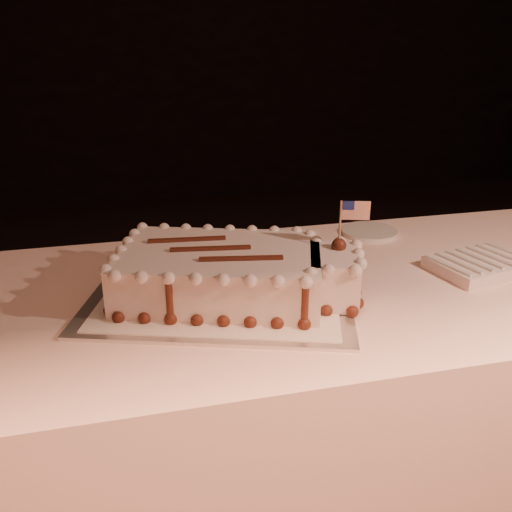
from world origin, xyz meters
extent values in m
cube|color=black|center=(0.00, 4.03, 1.40)|extent=(6.00, 0.05, 2.80)
cube|color=#FFD4C5|center=(0.00, 0.60, 0.38)|extent=(2.40, 0.80, 0.75)
cube|color=beige|center=(-0.31, 0.58, 0.75)|extent=(0.68, 0.59, 0.01)
cube|color=white|center=(-0.31, 0.58, 0.76)|extent=(0.61, 0.53, 0.00)
cube|color=silver|center=(-0.31, 0.58, 0.81)|extent=(0.50, 0.41, 0.10)
cube|color=silver|center=(-0.07, 0.50, 0.81)|extent=(0.15, 0.19, 0.10)
sphere|color=#562315|center=(-0.53, 0.50, 0.77)|extent=(0.03, 0.03, 0.03)
sphere|color=#562315|center=(-0.48, 0.49, 0.77)|extent=(0.03, 0.03, 0.03)
sphere|color=#562315|center=(-0.43, 0.47, 0.77)|extent=(0.03, 0.03, 0.03)
sphere|color=#562315|center=(-0.38, 0.45, 0.77)|extent=(0.03, 0.03, 0.03)
sphere|color=#562315|center=(-0.33, 0.44, 0.77)|extent=(0.03, 0.03, 0.03)
sphere|color=#562315|center=(-0.28, 0.42, 0.77)|extent=(0.03, 0.03, 0.03)
sphere|color=#562315|center=(-0.23, 0.40, 0.77)|extent=(0.03, 0.03, 0.03)
sphere|color=#562315|center=(-0.18, 0.39, 0.77)|extent=(0.03, 0.03, 0.03)
sphere|color=#562315|center=(-0.15, 0.43, 0.77)|extent=(0.03, 0.03, 0.03)
sphere|color=#562315|center=(-0.11, 0.43, 0.77)|extent=(0.03, 0.03, 0.03)
sphere|color=#562315|center=(-0.06, 0.41, 0.77)|extent=(0.03, 0.03, 0.03)
sphere|color=#562315|center=(-0.04, 0.45, 0.77)|extent=(0.03, 0.03, 0.03)
sphere|color=#562315|center=(-0.02, 0.50, 0.77)|extent=(0.03, 0.03, 0.03)
sphere|color=#562315|center=(0.00, 0.55, 0.77)|extent=(0.03, 0.03, 0.03)
sphere|color=#562315|center=(-0.03, 0.58, 0.77)|extent=(0.03, 0.03, 0.03)
sphere|color=#562315|center=(-0.08, 0.59, 0.77)|extent=(0.03, 0.03, 0.03)
sphere|color=#562315|center=(-0.08, 0.63, 0.77)|extent=(0.03, 0.03, 0.03)
sphere|color=#562315|center=(-0.10, 0.67, 0.77)|extent=(0.03, 0.03, 0.03)
sphere|color=#562315|center=(-0.16, 0.68, 0.77)|extent=(0.03, 0.03, 0.03)
sphere|color=#562315|center=(-0.21, 0.70, 0.77)|extent=(0.03, 0.03, 0.03)
sphere|color=#562315|center=(-0.26, 0.72, 0.77)|extent=(0.03, 0.03, 0.03)
sphere|color=#562315|center=(-0.31, 0.73, 0.77)|extent=(0.03, 0.03, 0.03)
sphere|color=#562315|center=(-0.36, 0.75, 0.77)|extent=(0.03, 0.03, 0.03)
sphere|color=#562315|center=(-0.41, 0.77, 0.77)|extent=(0.03, 0.03, 0.03)
sphere|color=#562315|center=(-0.46, 0.78, 0.77)|extent=(0.03, 0.03, 0.03)
sphere|color=#562315|center=(-0.48, 0.74, 0.77)|extent=(0.03, 0.03, 0.03)
sphere|color=#562315|center=(-0.50, 0.69, 0.77)|extent=(0.03, 0.03, 0.03)
sphere|color=#562315|center=(-0.51, 0.64, 0.77)|extent=(0.03, 0.03, 0.03)
sphere|color=#562315|center=(-0.53, 0.59, 0.77)|extent=(0.03, 0.03, 0.03)
sphere|color=#562315|center=(-0.55, 0.54, 0.77)|extent=(0.03, 0.03, 0.03)
sphere|color=silver|center=(-0.53, 0.50, 0.86)|extent=(0.03, 0.03, 0.03)
sphere|color=silver|center=(-0.48, 0.49, 0.86)|extent=(0.03, 0.03, 0.03)
sphere|color=silver|center=(-0.43, 0.47, 0.86)|extent=(0.03, 0.03, 0.03)
sphere|color=silver|center=(-0.38, 0.45, 0.86)|extent=(0.03, 0.03, 0.03)
sphere|color=silver|center=(-0.33, 0.44, 0.86)|extent=(0.03, 0.03, 0.03)
sphere|color=silver|center=(-0.28, 0.42, 0.86)|extent=(0.03, 0.03, 0.03)
sphere|color=silver|center=(-0.23, 0.40, 0.86)|extent=(0.03, 0.03, 0.03)
sphere|color=silver|center=(-0.18, 0.39, 0.86)|extent=(0.03, 0.03, 0.03)
sphere|color=silver|center=(-0.15, 0.43, 0.86)|extent=(0.03, 0.03, 0.03)
sphere|color=silver|center=(-0.11, 0.43, 0.86)|extent=(0.03, 0.03, 0.03)
sphere|color=silver|center=(-0.06, 0.41, 0.86)|extent=(0.03, 0.03, 0.03)
sphere|color=silver|center=(-0.04, 0.45, 0.86)|extent=(0.03, 0.03, 0.03)
sphere|color=silver|center=(-0.02, 0.50, 0.86)|extent=(0.03, 0.03, 0.03)
sphere|color=silver|center=(0.00, 0.55, 0.86)|extent=(0.03, 0.03, 0.03)
sphere|color=silver|center=(-0.03, 0.58, 0.86)|extent=(0.03, 0.03, 0.03)
sphere|color=silver|center=(-0.08, 0.59, 0.86)|extent=(0.03, 0.03, 0.03)
sphere|color=silver|center=(-0.08, 0.63, 0.86)|extent=(0.03, 0.03, 0.03)
sphere|color=silver|center=(-0.10, 0.67, 0.86)|extent=(0.03, 0.03, 0.03)
sphere|color=silver|center=(-0.16, 0.68, 0.86)|extent=(0.03, 0.03, 0.03)
sphere|color=silver|center=(-0.21, 0.70, 0.86)|extent=(0.03, 0.03, 0.03)
sphere|color=silver|center=(-0.26, 0.72, 0.86)|extent=(0.03, 0.03, 0.03)
sphere|color=silver|center=(-0.31, 0.73, 0.86)|extent=(0.03, 0.03, 0.03)
sphere|color=silver|center=(-0.36, 0.75, 0.86)|extent=(0.03, 0.03, 0.03)
sphere|color=silver|center=(-0.41, 0.77, 0.86)|extent=(0.03, 0.03, 0.03)
sphere|color=silver|center=(-0.46, 0.78, 0.86)|extent=(0.03, 0.03, 0.03)
sphere|color=silver|center=(-0.48, 0.74, 0.86)|extent=(0.03, 0.03, 0.03)
sphere|color=silver|center=(-0.50, 0.69, 0.86)|extent=(0.03, 0.03, 0.03)
sphere|color=silver|center=(-0.51, 0.64, 0.86)|extent=(0.03, 0.03, 0.03)
sphere|color=silver|center=(-0.53, 0.59, 0.86)|extent=(0.03, 0.03, 0.03)
sphere|color=silver|center=(-0.55, 0.54, 0.86)|extent=(0.03, 0.03, 0.03)
cylinder|color=#562315|center=(-0.43, 0.47, 0.81)|extent=(0.01, 0.01, 0.09)
sphere|color=#562315|center=(-0.43, 0.47, 0.77)|extent=(0.02, 0.02, 0.02)
cylinder|color=#562315|center=(-0.18, 0.39, 0.81)|extent=(0.01, 0.01, 0.09)
sphere|color=#562315|center=(-0.18, 0.39, 0.77)|extent=(0.02, 0.02, 0.02)
cylinder|color=#562315|center=(-0.02, 0.50, 0.81)|extent=(0.01, 0.01, 0.09)
sphere|color=#562315|center=(-0.02, 0.50, 0.77)|extent=(0.02, 0.02, 0.02)
cylinder|color=#562315|center=(-0.10, 0.67, 0.81)|extent=(0.01, 0.01, 0.09)
sphere|color=#562315|center=(-0.10, 0.67, 0.77)|extent=(0.02, 0.02, 0.02)
cylinder|color=#562315|center=(-0.36, 0.75, 0.81)|extent=(0.01, 0.01, 0.09)
sphere|color=#562315|center=(-0.36, 0.75, 0.77)|extent=(0.02, 0.02, 0.02)
cylinder|color=#562315|center=(-0.51, 0.64, 0.81)|extent=(0.01, 0.01, 0.09)
sphere|color=#562315|center=(-0.51, 0.64, 0.77)|extent=(0.02, 0.02, 0.02)
cube|color=#562315|center=(-0.37, 0.66, 0.87)|extent=(0.17, 0.03, 0.01)
cube|color=#562315|center=(-0.32, 0.59, 0.87)|extent=(0.17, 0.04, 0.01)
cube|color=#562315|center=(-0.27, 0.52, 0.87)|extent=(0.17, 0.04, 0.01)
sphere|color=#562315|center=(-0.05, 0.53, 0.87)|extent=(0.03, 0.03, 0.03)
cylinder|color=tan|center=(-0.05, 0.53, 0.91)|extent=(0.00, 0.00, 0.12)
cube|color=#E74A20|center=(-0.02, 0.52, 0.95)|extent=(0.06, 0.02, 0.04)
cube|color=navy|center=(-0.04, 0.53, 0.96)|extent=(0.03, 0.01, 0.02)
cube|color=silver|center=(0.34, 0.57, 0.77)|extent=(0.25, 0.20, 0.03)
cube|color=silver|center=(0.24, 0.55, 0.78)|extent=(0.05, 0.14, 0.01)
cube|color=silver|center=(0.27, 0.56, 0.78)|extent=(0.05, 0.14, 0.01)
cube|color=silver|center=(0.30, 0.57, 0.78)|extent=(0.05, 0.14, 0.01)
cube|color=silver|center=(0.34, 0.57, 0.78)|extent=(0.05, 0.14, 0.01)
cube|color=silver|center=(0.37, 0.58, 0.78)|extent=(0.05, 0.14, 0.01)
cube|color=silver|center=(0.40, 0.59, 0.78)|extent=(0.05, 0.14, 0.01)
cube|color=silver|center=(0.44, 0.59, 0.78)|extent=(0.05, 0.14, 0.01)
cylinder|color=silver|center=(0.19, 0.89, 0.76)|extent=(0.16, 0.16, 0.01)
camera|label=1|loc=(-0.51, -0.55, 1.31)|focal=40.00mm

